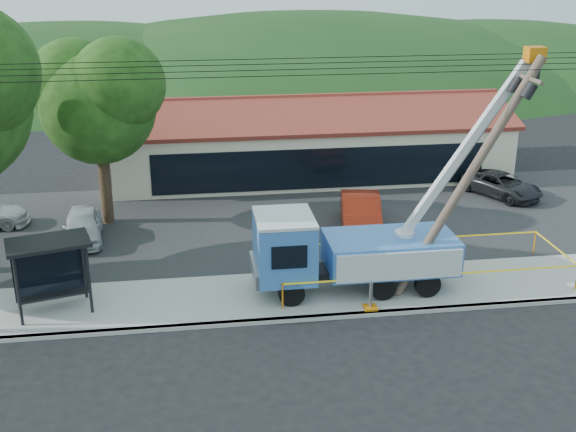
# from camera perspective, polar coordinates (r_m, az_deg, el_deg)

# --- Properties ---
(ground) EXTENTS (120.00, 120.00, 0.00)m
(ground) POSITION_cam_1_polar(r_m,az_deg,el_deg) (24.18, 0.24, -10.73)
(ground) COLOR black
(ground) RESTS_ON ground
(curb) EXTENTS (60.00, 0.25, 0.15)m
(curb) POSITION_cam_1_polar(r_m,az_deg,el_deg) (25.95, -0.44, -8.22)
(curb) COLOR #AEABA3
(curb) RESTS_ON ground
(sidewalk) EXTENTS (60.00, 4.00, 0.15)m
(sidewalk) POSITION_cam_1_polar(r_m,az_deg,el_deg) (27.62, -0.98, -6.35)
(sidewalk) COLOR #AEABA3
(sidewalk) RESTS_ON ground
(parking_lot) EXTENTS (60.00, 12.00, 0.10)m
(parking_lot) POSITION_cam_1_polar(r_m,az_deg,el_deg) (34.91, -2.63, -0.52)
(parking_lot) COLOR #28282B
(parking_lot) RESTS_ON ground
(strip_mall) EXTENTS (22.50, 8.53, 4.67)m
(strip_mall) POSITION_cam_1_polar(r_m,az_deg,el_deg) (42.41, 1.66, 5.89)
(strip_mall) COLOR beige
(strip_mall) RESTS_ON ground
(tree_lot) EXTENTS (6.30, 5.60, 8.94)m
(tree_lot) POSITION_cam_1_polar(r_m,az_deg,el_deg) (34.29, -14.85, 9.16)
(tree_lot) COLOR #332316
(tree_lot) RESTS_ON ground
(hill_west) EXTENTS (78.40, 56.00, 28.00)m
(hill_west) POSITION_cam_1_polar(r_m,az_deg,el_deg) (77.43, -17.21, 10.22)
(hill_west) COLOR #173915
(hill_west) RESTS_ON ground
(hill_center) EXTENTS (89.60, 64.00, 32.00)m
(hill_center) POSITION_cam_1_polar(r_m,az_deg,el_deg) (77.61, 1.65, 11.13)
(hill_center) COLOR #173915
(hill_center) RESTS_ON ground
(hill_east) EXTENTS (72.80, 52.00, 26.00)m
(hill_east) POSITION_cam_1_polar(r_m,az_deg,el_deg) (83.33, 15.60, 11.05)
(hill_east) COLOR #173915
(hill_east) RESTS_ON ground
(utility_truck) EXTENTS (10.49, 4.15, 9.08)m
(utility_truck) POSITION_cam_1_polar(r_m,az_deg,el_deg) (27.51, 4.85, -2.55)
(utility_truck) COLOR black
(utility_truck) RESTS_ON ground
(leaning_pole) EXTENTS (5.07, 1.94, 8.99)m
(leaning_pole) POSITION_cam_1_polar(r_m,az_deg,el_deg) (27.00, 14.48, 3.68)
(leaning_pole) COLOR brown
(leaning_pole) RESTS_ON ground
(bus_shelter) EXTENTS (3.18, 2.41, 2.73)m
(bus_shelter) POSITION_cam_1_polar(r_m,az_deg,el_deg) (27.06, -18.34, -3.17)
(bus_shelter) COLOR black
(bus_shelter) RESTS_ON ground
(caution_tape) EXTENTS (11.47, 3.59, 1.04)m
(caution_tape) POSITION_cam_1_polar(r_m,az_deg,el_deg) (28.97, 10.36, -3.52)
(caution_tape) COLOR orange
(caution_tape) RESTS_ON ground
(car_silver) EXTENTS (1.98, 4.20, 1.39)m
(car_silver) POSITION_cam_1_polar(r_m,az_deg,el_deg) (33.97, -15.77, -2.01)
(car_silver) COLOR silver
(car_silver) RESTS_ON ground
(car_red) EXTENTS (2.61, 5.28, 1.66)m
(car_red) POSITION_cam_1_polar(r_m,az_deg,el_deg) (34.04, 5.71, -1.26)
(car_red) COLOR #A92410
(car_red) RESTS_ON ground
(car_dark) EXTENTS (3.92, 4.92, 1.24)m
(car_dark) POSITION_cam_1_polar(r_m,az_deg,el_deg) (40.15, 16.41, 1.40)
(car_dark) COLOR black
(car_dark) RESTS_ON ground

